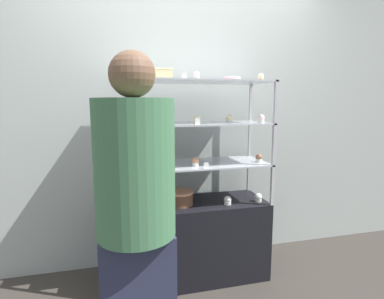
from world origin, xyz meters
TOP-DOWN VIEW (x-y plane):
  - ground_plane at (0.00, 0.00)m, footprint 20.00×20.00m
  - back_wall at (0.00, 0.37)m, footprint 8.00×0.05m
  - display_base at (0.00, 0.00)m, footprint 1.19×0.45m
  - display_riser_lower at (0.00, 0.00)m, footprint 1.19×0.45m
  - display_riser_middle at (0.00, 0.00)m, footprint 1.19×0.45m
  - display_riser_upper at (0.00, 0.00)m, footprint 1.19×0.45m
  - layer_cake_centerpiece at (-0.10, -0.03)m, footprint 0.21×0.21m
  - sheet_cake_frosted at (-0.29, -0.03)m, footprint 0.26×0.18m
  - cupcake_0 at (-0.54, -0.11)m, footprint 0.06×0.06m
  - cupcake_1 at (-0.27, -0.09)m, footprint 0.06×0.06m
  - cupcake_2 at (0.26, -0.11)m, footprint 0.06×0.06m
  - cupcake_3 at (0.52, -0.11)m, footprint 0.06×0.06m
  - price_tag_0 at (-0.25, -0.20)m, footprint 0.04×0.00m
  - cupcake_4 at (-0.55, -0.07)m, footprint 0.05×0.05m
  - cupcake_5 at (0.00, -0.10)m, footprint 0.05×0.05m
  - cupcake_6 at (0.53, -0.08)m, footprint 0.05×0.05m
  - price_tag_1 at (0.05, -0.20)m, footprint 0.04×0.00m
  - cupcake_7 at (-0.53, -0.12)m, footprint 0.05×0.05m
  - cupcake_8 at (-0.26, -0.06)m, footprint 0.05×0.05m
  - cupcake_9 at (0.01, -0.09)m, footprint 0.05×0.05m
  - cupcake_10 at (0.28, -0.06)m, footprint 0.05×0.05m
  - cupcake_11 at (0.54, -0.07)m, footprint 0.05×0.05m
  - price_tag_2 at (-0.01, -0.20)m, footprint 0.04×0.00m
  - cupcake_12 at (-0.54, -0.07)m, footprint 0.05×0.05m
  - cupcake_13 at (0.01, -0.09)m, footprint 0.05×0.05m
  - cupcake_14 at (0.53, -0.07)m, footprint 0.05×0.05m
  - price_tag_3 at (-0.11, -0.20)m, footprint 0.04×0.00m
  - donut_glazed at (0.31, -0.02)m, footprint 0.14×0.14m
  - customer_figure at (-0.48, -0.78)m, footprint 0.39×0.39m

SIDE VIEW (x-z plane):
  - ground_plane at x=0.00m, z-range 0.00..0.00m
  - display_base at x=0.00m, z-range 0.00..0.63m
  - price_tag_0 at x=-0.25m, z-range 0.63..0.68m
  - cupcake_0 at x=-0.54m, z-range 0.63..0.70m
  - cupcake_1 at x=-0.27m, z-range 0.63..0.70m
  - cupcake_2 at x=0.26m, z-range 0.63..0.70m
  - cupcake_3 at x=0.52m, z-range 0.63..0.70m
  - layer_cake_centerpiece at x=-0.10m, z-range 0.63..0.74m
  - customer_figure at x=-0.48m, z-range 0.06..1.71m
  - display_riser_lower at x=0.00m, z-range 0.77..1.08m
  - price_tag_1 at x=0.05m, z-range 0.95..0.99m
  - cupcake_4 at x=-0.55m, z-range 0.95..1.01m
  - cupcake_5 at x=0.00m, z-range 0.95..1.01m
  - cupcake_6 at x=0.53m, z-range 0.95..1.01m
  - display_riser_middle at x=0.00m, z-range 1.08..1.40m
  - price_tag_2 at x=-0.01m, z-range 1.26..1.31m
  - cupcake_7 at x=-0.53m, z-range 1.26..1.33m
  - cupcake_8 at x=-0.26m, z-range 1.26..1.33m
  - cupcake_9 at x=0.01m, z-range 1.26..1.33m
  - cupcake_10 at x=0.28m, z-range 1.26..1.33m
  - cupcake_11 at x=0.54m, z-range 1.26..1.33m
  - back_wall at x=0.00m, z-range 0.00..2.60m
  - display_riser_upper at x=0.00m, z-range 1.40..1.72m
  - donut_glazed at x=0.31m, z-range 1.58..1.61m
  - price_tag_3 at x=-0.11m, z-range 1.58..1.62m
  - cupcake_12 at x=-0.54m, z-range 1.58..1.64m
  - cupcake_13 at x=0.01m, z-range 1.58..1.64m
  - cupcake_14 at x=0.53m, z-range 1.58..1.64m
  - sheet_cake_frosted at x=-0.29m, z-range 1.58..1.66m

